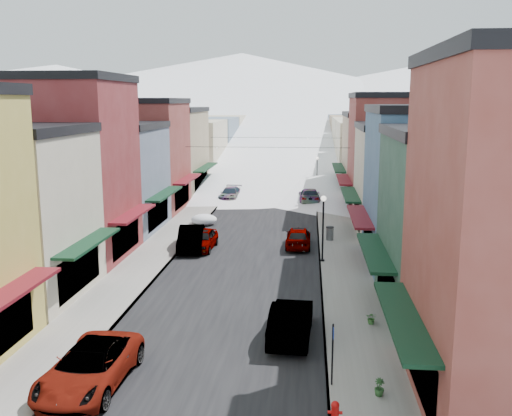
% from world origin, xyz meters
% --- Properties ---
extents(road, '(10.00, 160.00, 0.01)m').
position_xyz_m(road, '(0.00, 60.00, 0.01)').
color(road, black).
rests_on(road, ground).
extents(sidewalk_left, '(3.20, 160.00, 0.15)m').
position_xyz_m(sidewalk_left, '(-6.60, 60.00, 0.07)').
color(sidewalk_left, gray).
rests_on(sidewalk_left, ground).
extents(sidewalk_right, '(3.20, 160.00, 0.15)m').
position_xyz_m(sidewalk_right, '(6.60, 60.00, 0.07)').
color(sidewalk_right, gray).
rests_on(sidewalk_right, ground).
extents(curb_left, '(0.10, 160.00, 0.15)m').
position_xyz_m(curb_left, '(-5.05, 60.00, 0.07)').
color(curb_left, slate).
rests_on(curb_left, ground).
extents(curb_right, '(0.10, 160.00, 0.15)m').
position_xyz_m(curb_right, '(5.05, 60.00, 0.07)').
color(curb_right, slate).
rests_on(curb_right, ground).
extents(bldg_l_brick_near, '(12.30, 8.20, 12.50)m').
position_xyz_m(bldg_l_brick_near, '(-13.69, 20.50, 6.26)').
color(bldg_l_brick_near, maroon).
rests_on(bldg_l_brick_near, ground).
extents(bldg_l_grayblue, '(11.30, 9.20, 9.00)m').
position_xyz_m(bldg_l_grayblue, '(-13.19, 29.00, 4.51)').
color(bldg_l_grayblue, slate).
rests_on(bldg_l_grayblue, ground).
extents(bldg_l_brick_far, '(13.30, 9.20, 11.00)m').
position_xyz_m(bldg_l_brick_far, '(-14.19, 38.00, 5.51)').
color(bldg_l_brick_far, maroon).
rests_on(bldg_l_brick_far, ground).
extents(bldg_l_tan, '(11.30, 11.20, 10.00)m').
position_xyz_m(bldg_l_tan, '(-13.19, 48.00, 5.01)').
color(bldg_l_tan, '#978363').
rests_on(bldg_l_tan, ground).
extents(bldg_r_green, '(11.30, 9.20, 9.50)m').
position_xyz_m(bldg_r_green, '(13.19, 12.00, 4.76)').
color(bldg_r_green, '#1F4231').
rests_on(bldg_r_green, ground).
extents(bldg_r_blue, '(11.30, 9.20, 10.50)m').
position_xyz_m(bldg_r_blue, '(13.19, 21.00, 5.26)').
color(bldg_r_blue, '#36597A').
rests_on(bldg_r_blue, ground).
extents(bldg_r_cream, '(12.30, 9.20, 9.00)m').
position_xyz_m(bldg_r_cream, '(13.69, 30.00, 4.51)').
color(bldg_r_cream, beige).
rests_on(bldg_r_cream, ground).
extents(bldg_r_brick_far, '(13.30, 9.20, 11.50)m').
position_xyz_m(bldg_r_brick_far, '(14.19, 39.00, 5.76)').
color(bldg_r_brick_far, maroon).
rests_on(bldg_r_brick_far, ground).
extents(bldg_r_tan, '(11.30, 11.20, 9.50)m').
position_xyz_m(bldg_r_tan, '(13.19, 49.00, 4.76)').
color(bldg_r_tan, '#9B8166').
rests_on(bldg_r_tan, ground).
extents(distant_blocks, '(34.00, 55.00, 8.00)m').
position_xyz_m(distant_blocks, '(0.00, 83.00, 4.00)').
color(distant_blocks, gray).
rests_on(distant_blocks, ground).
extents(mountain_ridge, '(670.00, 340.00, 34.00)m').
position_xyz_m(mountain_ridge, '(-19.47, 277.18, 14.36)').
color(mountain_ridge, silver).
rests_on(mountain_ridge, ground).
extents(overhead_cables, '(16.40, 15.04, 0.04)m').
position_xyz_m(overhead_cables, '(0.00, 47.50, 6.20)').
color(overhead_cables, black).
rests_on(overhead_cables, ground).
extents(car_white_suv, '(2.89, 5.88, 1.61)m').
position_xyz_m(car_white_suv, '(-3.98, 3.00, 0.80)').
color(car_white_suv, silver).
rests_on(car_white_suv, ground).
extents(car_silver_sedan, '(1.96, 4.48, 1.50)m').
position_xyz_m(car_silver_sedan, '(-3.50, 23.62, 0.75)').
color(car_silver_sedan, gray).
rests_on(car_silver_sedan, ground).
extents(car_dark_hatch, '(2.45, 5.32, 1.69)m').
position_xyz_m(car_dark_hatch, '(-4.30, 23.46, 0.84)').
color(car_dark_hatch, black).
rests_on(car_dark_hatch, ground).
extents(car_silver_wagon, '(2.25, 5.04, 1.44)m').
position_xyz_m(car_silver_wagon, '(-4.30, 44.42, 0.72)').
color(car_silver_wagon, gray).
rests_on(car_silver_wagon, ground).
extents(car_green_sedan, '(2.04, 5.23, 1.70)m').
position_xyz_m(car_green_sedan, '(3.50, 8.32, 0.85)').
color(car_green_sedan, black).
rests_on(car_green_sedan, ground).
extents(car_gray_suv, '(1.87, 4.60, 1.56)m').
position_xyz_m(car_gray_suv, '(3.50, 24.91, 0.78)').
color(car_gray_suv, '#9DA0A5').
rests_on(car_gray_suv, ground).
extents(car_black_sedan, '(2.43, 5.50, 1.57)m').
position_xyz_m(car_black_sedan, '(4.30, 43.63, 0.79)').
color(car_black_sedan, black).
rests_on(car_black_sedan, ground).
extents(car_lane_silver, '(2.18, 4.53, 1.49)m').
position_xyz_m(car_lane_silver, '(-1.16, 52.29, 0.75)').
color(car_lane_silver, '#ADB0B5').
rests_on(car_lane_silver, ground).
extents(car_lane_white, '(2.78, 5.83, 1.60)m').
position_xyz_m(car_lane_white, '(1.91, 60.81, 0.80)').
color(car_lane_white, silver).
rests_on(car_lane_white, ground).
extents(fire_hydrant, '(0.49, 0.37, 0.84)m').
position_xyz_m(fire_hydrant, '(5.20, 1.00, 0.53)').
color(fire_hydrant, '#B70B09').
rests_on(fire_hydrant, sidewalk_right).
extents(parking_sign, '(0.07, 0.33, 2.44)m').
position_xyz_m(parking_sign, '(5.20, 3.72, 1.58)').
color(parking_sign, black).
rests_on(parking_sign, sidewalk_right).
extents(trash_can, '(0.62, 0.62, 1.05)m').
position_xyz_m(trash_can, '(5.90, 26.71, 0.69)').
color(trash_can, slate).
rests_on(trash_can, sidewalk_right).
extents(streetlamp_near, '(0.37, 0.37, 4.45)m').
position_xyz_m(streetlamp_near, '(5.20, 20.78, 2.96)').
color(streetlamp_near, black).
rests_on(streetlamp_near, sidewalk_right).
extents(streetlamp_far, '(0.32, 0.32, 3.87)m').
position_xyz_m(streetlamp_far, '(5.20, 53.21, 2.59)').
color(streetlamp_far, black).
rests_on(streetlamp_far, sidewalk_right).
extents(planter_near, '(0.64, 0.60, 0.59)m').
position_xyz_m(planter_near, '(7.34, 9.93, 0.45)').
color(planter_near, '#3A7534').
rests_on(planter_near, sidewalk_right).
extents(planter_far, '(0.47, 0.47, 0.65)m').
position_xyz_m(planter_far, '(6.90, 3.06, 0.48)').
color(planter_far, '#274F24').
rests_on(planter_far, sidewalk_right).
extents(snow_pile_near, '(2.26, 2.59, 0.96)m').
position_xyz_m(snow_pile_near, '(-4.52, 3.68, 0.46)').
color(snow_pile_near, white).
rests_on(snow_pile_near, ground).
extents(snow_pile_mid, '(2.51, 2.75, 1.06)m').
position_xyz_m(snow_pile_mid, '(-4.32, 25.41, 0.51)').
color(snow_pile_mid, white).
rests_on(snow_pile_mid, ground).
extents(snow_pile_far, '(2.26, 2.59, 0.96)m').
position_xyz_m(snow_pile_far, '(-4.88, 31.96, 0.46)').
color(snow_pile_far, white).
rests_on(snow_pile_far, ground).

